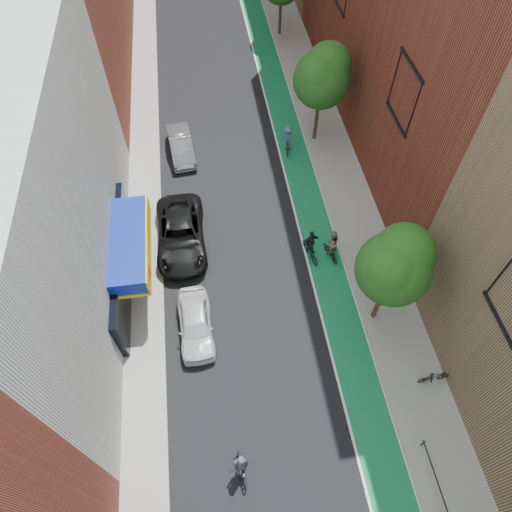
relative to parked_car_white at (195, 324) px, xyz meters
name	(u,v)px	position (x,y,z in m)	size (l,w,h in m)	color
bike_lane	(286,123)	(7.40, 15.48, -0.69)	(2.00, 68.00, 0.01)	#136B32
sidewalk_left	(145,135)	(-2.60, 15.48, -0.62)	(2.00, 68.00, 0.15)	gray
sidewalk_right	(320,119)	(9.90, 15.48, -0.62)	(3.00, 68.00, 0.15)	gray
building_left_white	(0,217)	(-7.60, 3.48, 5.30)	(8.00, 20.00, 12.00)	silver
tree_near	(396,265)	(9.05, -0.50, 3.96)	(3.40, 3.36, 6.42)	#332619
tree_mid	(323,75)	(9.05, 13.50, 4.19)	(3.55, 3.53, 6.74)	#332619
parked_car_white	(195,324)	(0.00, 0.00, 0.00)	(1.65, 4.10, 1.40)	silver
parked_car_black	(181,234)	(-0.45, 5.69, 0.10)	(2.66, 5.77, 1.60)	black
parked_car_silver	(181,146)	(-0.09, 13.34, -0.02)	(1.45, 4.15, 1.37)	gray
cyclist_lead	(241,468)	(1.43, -6.82, 0.01)	(0.70, 1.63, 2.06)	black
cyclist_lane_near	(331,246)	(7.72, 3.61, 0.19)	(0.94, 1.57, 2.01)	black
cyclist_lane_mid	(311,247)	(6.60, 3.79, 0.04)	(1.03, 1.89, 2.00)	black
cyclist_lane_far	(288,140)	(6.96, 12.58, 0.20)	(1.15, 1.56, 1.97)	black
parked_bike_mid	(434,377)	(10.68, -4.24, -0.08)	(0.44, 1.55, 0.93)	black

